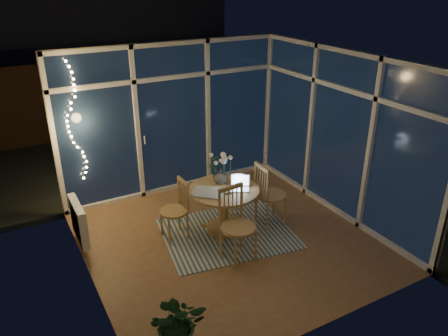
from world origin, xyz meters
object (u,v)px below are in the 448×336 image
at_px(chair_right, 271,194).
at_px(laptop, 240,183).
at_px(dining_table, 224,210).
at_px(chair_left, 174,210).
at_px(chair_front, 239,226).
at_px(flower_vase, 220,177).
at_px(potted_plant, 179,330).

distance_m(chair_right, laptop, 0.61).
xyz_separation_m(dining_table, chair_left, (-0.73, 0.19, 0.11)).
bearing_deg(chair_front, laptop, 52.86).
distance_m(chair_right, chair_front, 1.08).
bearing_deg(chair_front, flower_vase, 71.05).
relative_size(dining_table, laptop, 3.60).
height_order(chair_front, flower_vase, chair_front).
bearing_deg(potted_plant, laptop, 45.16).
height_order(dining_table, chair_right, chair_right).
bearing_deg(dining_table, potted_plant, -129.52).
bearing_deg(chair_front, chair_right, 26.83).
relative_size(laptop, potted_plant, 0.38).
bearing_deg(laptop, chair_right, 27.48).
relative_size(chair_left, laptop, 3.18).
bearing_deg(potted_plant, dining_table, 50.48).
relative_size(dining_table, chair_left, 1.13).
relative_size(chair_left, potted_plant, 1.21).
bearing_deg(laptop, dining_table, 179.46).
distance_m(dining_table, flower_vase, 0.50).
relative_size(chair_left, chair_right, 0.89).
bearing_deg(dining_table, flower_vase, 76.33).
distance_m(chair_front, flower_vase, 1.00).
bearing_deg(chair_left, chair_front, 28.96).
height_order(chair_left, laptop, same).
bearing_deg(chair_front, chair_left, 115.59).
bearing_deg(flower_vase, chair_right, -27.58).
distance_m(dining_table, potted_plant, 2.46).
distance_m(chair_left, potted_plant, 2.25).
bearing_deg(flower_vase, laptop, -64.85).
distance_m(chair_left, laptop, 1.04).
height_order(laptop, potted_plant, laptop).
distance_m(laptop, potted_plant, 2.54).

